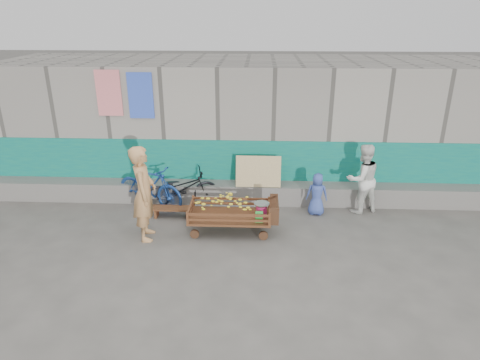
{
  "coord_description": "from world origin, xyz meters",
  "views": [
    {
      "loc": [
        0.3,
        -6.67,
        4.17
      ],
      "look_at": [
        -0.06,
        1.2,
        1.0
      ],
      "focal_mm": 32.0,
      "sensor_mm": 36.0,
      "label": 1
    }
  ],
  "objects_px": {
    "child": "(317,194)",
    "vendor_man": "(144,193)",
    "bench": "(173,210)",
    "bicycle_blue": "(150,187)",
    "woman": "(362,179)",
    "banana_cart": "(228,209)",
    "bicycle_dark": "(182,188)"
  },
  "relations": [
    {
      "from": "banana_cart",
      "to": "child",
      "type": "bearing_deg",
      "value": 25.66
    },
    {
      "from": "banana_cart",
      "to": "bicycle_blue",
      "type": "distance_m",
      "value": 2.09
    },
    {
      "from": "bicycle_blue",
      "to": "vendor_man",
      "type": "bearing_deg",
      "value": -145.79
    },
    {
      "from": "banana_cart",
      "to": "vendor_man",
      "type": "xyz_separation_m",
      "value": [
        -1.57,
        -0.29,
        0.42
      ]
    },
    {
      "from": "bench",
      "to": "bicycle_dark",
      "type": "bearing_deg",
      "value": 78.33
    },
    {
      "from": "bench",
      "to": "child",
      "type": "bearing_deg",
      "value": 5.38
    },
    {
      "from": "woman",
      "to": "bicycle_blue",
      "type": "relative_size",
      "value": 0.91
    },
    {
      "from": "bench",
      "to": "woman",
      "type": "xyz_separation_m",
      "value": [
        4.06,
        0.47,
        0.61
      ]
    },
    {
      "from": "bench",
      "to": "woman",
      "type": "distance_m",
      "value": 4.13
    },
    {
      "from": "woman",
      "to": "bench",
      "type": "bearing_deg",
      "value": -13.92
    },
    {
      "from": "banana_cart",
      "to": "vendor_man",
      "type": "relative_size",
      "value": 0.94
    },
    {
      "from": "vendor_man",
      "to": "bicycle_dark",
      "type": "height_order",
      "value": "vendor_man"
    },
    {
      "from": "bench",
      "to": "bicycle_blue",
      "type": "relative_size",
      "value": 0.52
    },
    {
      "from": "banana_cart",
      "to": "vendor_man",
      "type": "height_order",
      "value": "vendor_man"
    },
    {
      "from": "vendor_man",
      "to": "child",
      "type": "relative_size",
      "value": 1.99
    },
    {
      "from": "banana_cart",
      "to": "bicycle_blue",
      "type": "height_order",
      "value": "bicycle_blue"
    },
    {
      "from": "vendor_man",
      "to": "child",
      "type": "xyz_separation_m",
      "value": [
        3.41,
        1.18,
        -0.46
      ]
    },
    {
      "from": "vendor_man",
      "to": "woman",
      "type": "height_order",
      "value": "vendor_man"
    },
    {
      "from": "bench",
      "to": "bicycle_blue",
      "type": "xyz_separation_m",
      "value": [
        -0.58,
        0.43,
        0.35
      ]
    },
    {
      "from": "banana_cart",
      "to": "bicycle_blue",
      "type": "bearing_deg",
      "value": 150.46
    },
    {
      "from": "child",
      "to": "vendor_man",
      "type": "bearing_deg",
      "value": 25.87
    },
    {
      "from": "banana_cart",
      "to": "bench",
      "type": "height_order",
      "value": "banana_cart"
    },
    {
      "from": "bench",
      "to": "bicycle_blue",
      "type": "height_order",
      "value": "bicycle_blue"
    },
    {
      "from": "bicycle_blue",
      "to": "bench",
      "type": "bearing_deg",
      "value": -103.36
    },
    {
      "from": "banana_cart",
      "to": "bicycle_dark",
      "type": "xyz_separation_m",
      "value": [
        -1.12,
        1.15,
        -0.08
      ]
    },
    {
      "from": "vendor_man",
      "to": "bicycle_dark",
      "type": "xyz_separation_m",
      "value": [
        0.44,
        1.44,
        -0.5
      ]
    },
    {
      "from": "child",
      "to": "bicycle_blue",
      "type": "bearing_deg",
      "value": 4.6
    },
    {
      "from": "vendor_man",
      "to": "woman",
      "type": "relative_size",
      "value": 1.21
    },
    {
      "from": "child",
      "to": "bicycle_blue",
      "type": "xyz_separation_m",
      "value": [
        -3.66,
        0.14,
        0.04
      ]
    },
    {
      "from": "bicycle_dark",
      "to": "woman",
      "type": "bearing_deg",
      "value": -108.11
    },
    {
      "from": "banana_cart",
      "to": "woman",
      "type": "height_order",
      "value": "woman"
    },
    {
      "from": "bench",
      "to": "bicycle_blue",
      "type": "bearing_deg",
      "value": 143.18
    }
  ]
}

